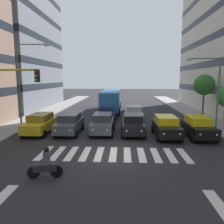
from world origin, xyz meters
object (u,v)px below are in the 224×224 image
at_px(bus_behind_traffic, 111,99).
at_px(street_lamp_right, 24,77).
at_px(motorcycle_with_rider, 46,165).
at_px(street_lamp_left, 212,85).
at_px(car_row2_1, 107,113).
at_px(car_4, 70,123).
at_px(car_1, 166,126).
at_px(car_3, 103,123).
at_px(car_row2_0, 134,113).
at_px(car_0, 198,127).
at_px(car_2, 133,124).
at_px(car_5, 40,123).
at_px(street_tree_2, 204,85).

bearing_deg(bus_behind_traffic, street_lamp_right, 57.37).
bearing_deg(motorcycle_with_rider, street_lamp_left, -138.19).
xyz_separation_m(car_row2_1, bus_behind_traffic, (-0.01, -7.57, 0.97)).
height_order(car_4, street_lamp_right, street_lamp_right).
bearing_deg(motorcycle_with_rider, car_1, -132.10).
xyz_separation_m(car_3, motorcycle_with_rider, (1.91, 9.05, -0.24)).
bearing_deg(car_4, motorcycle_with_rider, 96.38).
xyz_separation_m(car_1, car_row2_0, (2.35, -6.68, 0.00)).
relative_size(car_4, car_row2_0, 1.00).
bearing_deg(car_3, car_1, 169.39).
xyz_separation_m(bus_behind_traffic, motorcycle_with_rider, (1.91, 22.17, -1.21)).
height_order(car_0, car_3, same).
height_order(car_2, car_row2_1, same).
distance_m(car_row2_0, motorcycle_with_rider, 15.53).
bearing_deg(car_0, car_5, -2.95).
bearing_deg(street_lamp_right, car_0, 171.06).
bearing_deg(car_3, street_lamp_right, -10.38).
bearing_deg(car_1, car_row2_0, -70.60).
xyz_separation_m(car_2, car_3, (2.65, -0.17, 0.00)).
bearing_deg(street_lamp_right, car_3, 169.62).
xyz_separation_m(car_0, car_2, (5.29, -0.89, 0.00)).
distance_m(bus_behind_traffic, street_tree_2, 12.73).
bearing_deg(car_1, street_lamp_right, -10.48).
bearing_deg(bus_behind_traffic, street_tree_2, 155.75).
bearing_deg(car_row2_1, car_3, 90.12).
bearing_deg(motorcycle_with_rider, car_2, -117.20).
distance_m(car_3, car_5, 5.50).
relative_size(motorcycle_with_rider, street_tree_2, 0.33).
distance_m(car_1, car_row2_0, 7.09).
relative_size(street_lamp_left, street_tree_2, 1.27).
bearing_deg(street_lamp_left, car_4, 7.51).
relative_size(car_2, street_tree_2, 0.86).
height_order(car_3, motorcycle_with_rider, car_3).
height_order(car_3, bus_behind_traffic, bus_behind_traffic).
height_order(car_3, car_5, same).
relative_size(car_3, bus_behind_traffic, 0.42).
xyz_separation_m(car_5, motorcycle_with_rider, (-3.58, 8.69, -0.24)).
height_order(street_lamp_right, street_tree_2, street_lamp_right).
bearing_deg(car_row2_0, car_2, 86.59).
distance_m(car_3, bus_behind_traffic, 13.16).
bearing_deg(motorcycle_with_rider, car_row2_0, -108.45).
bearing_deg(bus_behind_traffic, street_lamp_left, 130.14).
relative_size(car_4, car_5, 1.00).
bearing_deg(car_1, car_4, -5.42).
bearing_deg(car_4, car_3, -175.66).
bearing_deg(car_0, car_2, -9.53).
bearing_deg(street_lamp_right, car_4, 160.91).
distance_m(car_row2_0, street_lamp_left, 8.70).
xyz_separation_m(street_lamp_left, street_tree_2, (-1.60, -6.51, -0.19)).
distance_m(car_2, car_3, 2.66).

